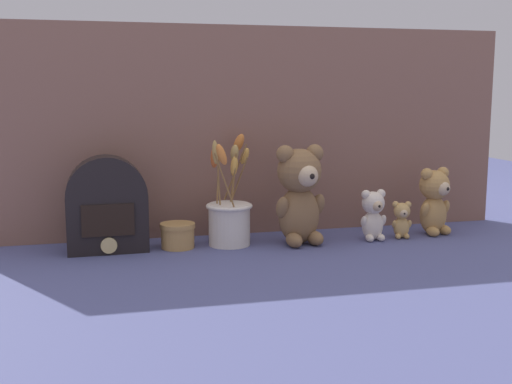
% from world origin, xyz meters
% --- Properties ---
extents(ground_plane, '(4.00, 4.00, 0.00)m').
position_xyz_m(ground_plane, '(0.00, 0.00, 0.00)').
color(ground_plane, '#4C5184').
extents(backdrop_wall, '(1.62, 0.02, 0.61)m').
position_xyz_m(backdrop_wall, '(0.00, 0.17, 0.30)').
color(backdrop_wall, '#845B4C').
rests_on(backdrop_wall, ground).
extents(teddy_bear_large, '(0.15, 0.14, 0.28)m').
position_xyz_m(teddy_bear_large, '(0.12, -0.01, 0.14)').
color(teddy_bear_large, olive).
rests_on(teddy_bear_large, ground).
extents(teddy_bear_medium, '(0.11, 0.10, 0.20)m').
position_xyz_m(teddy_bear_medium, '(0.54, 0.01, 0.10)').
color(teddy_bear_medium, tan).
rests_on(teddy_bear_medium, ground).
extents(teddy_bear_small, '(0.08, 0.07, 0.15)m').
position_xyz_m(teddy_bear_small, '(0.33, -0.01, 0.08)').
color(teddy_bear_small, beige).
rests_on(teddy_bear_small, ground).
extents(teddy_bear_tiny, '(0.06, 0.05, 0.11)m').
position_xyz_m(teddy_bear_tiny, '(0.43, -0.01, 0.06)').
color(teddy_bear_tiny, tan).
rests_on(teddy_bear_tiny, ground).
extents(flower_vase, '(0.14, 0.19, 0.31)m').
position_xyz_m(flower_vase, '(-0.07, 0.03, 0.08)').
color(flower_vase, silver).
rests_on(flower_vase, ground).
extents(vintage_radio, '(0.21, 0.10, 0.25)m').
position_xyz_m(vintage_radio, '(-0.40, 0.04, 0.12)').
color(vintage_radio, black).
rests_on(vintage_radio, ground).
extents(decorative_tin_tall, '(0.09, 0.09, 0.07)m').
position_xyz_m(decorative_tin_tall, '(-0.22, 0.03, 0.03)').
color(decorative_tin_tall, tan).
rests_on(decorative_tin_tall, ground).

